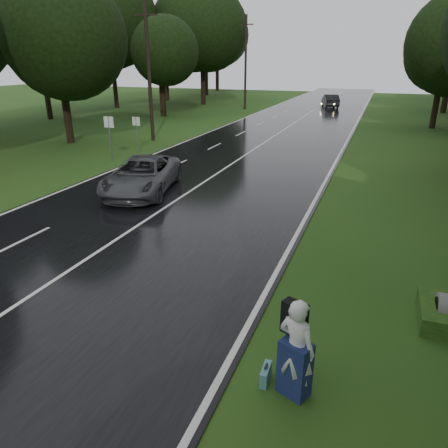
# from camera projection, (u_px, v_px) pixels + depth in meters

# --- Properties ---
(ground) EXTENTS (160.00, 160.00, 0.00)m
(ground) POSITION_uv_depth(u_px,v_px,m) (51.00, 283.00, 11.70)
(ground) COLOR #274A16
(ground) RESTS_ON ground
(road) EXTENTS (12.00, 140.00, 0.04)m
(road) POSITION_uv_depth(u_px,v_px,m) (254.00, 149.00, 29.11)
(road) COLOR black
(road) RESTS_ON ground
(lane_center) EXTENTS (0.12, 140.00, 0.01)m
(lane_center) POSITION_uv_depth(u_px,v_px,m) (254.00, 149.00, 29.10)
(lane_center) COLOR silver
(lane_center) RESTS_ON road
(grey_car) EXTENTS (3.93, 6.24, 1.61)m
(grey_car) POSITION_uv_depth(u_px,v_px,m) (142.00, 175.00, 19.42)
(grey_car) COLOR #414345
(grey_car) RESTS_ON road
(far_car) EXTENTS (2.95, 5.17, 1.61)m
(far_car) POSITION_uv_depth(u_px,v_px,m) (330.00, 101.00, 54.86)
(far_car) COLOR black
(far_car) RESTS_ON road
(hitchhiker) EXTENTS (0.87, 0.84, 2.03)m
(hitchhiker) POSITION_uv_depth(u_px,v_px,m) (296.00, 351.00, 7.54)
(hitchhiker) COLOR silver
(hitchhiker) RESTS_ON ground
(suitcase) EXTENTS (0.15, 0.49, 0.34)m
(suitcase) POSITION_uv_depth(u_px,v_px,m) (266.00, 374.00, 8.07)
(suitcase) COLOR teal
(suitcase) RESTS_ON ground
(utility_pole_mid) EXTENTS (1.80, 0.28, 9.81)m
(utility_pole_mid) POSITION_uv_depth(u_px,v_px,m) (153.00, 140.00, 32.56)
(utility_pole_mid) COLOR black
(utility_pole_mid) RESTS_ON ground
(utility_pole_far) EXTENTS (1.80, 0.28, 10.89)m
(utility_pole_far) POSITION_uv_depth(u_px,v_px,m) (245.00, 109.00, 53.03)
(utility_pole_far) COLOR black
(utility_pole_far) RESTS_ON ground
(road_sign_a) EXTENTS (0.65, 0.10, 2.73)m
(road_sign_a) POSITION_uv_depth(u_px,v_px,m) (113.00, 161.00, 25.74)
(road_sign_a) COLOR white
(road_sign_a) RESTS_ON ground
(road_sign_b) EXTENTS (0.56, 0.10, 2.35)m
(road_sign_b) POSITION_uv_depth(u_px,v_px,m) (138.00, 152.00, 28.37)
(road_sign_b) COLOR white
(road_sign_b) RESTS_ON ground
(tree_left_d) EXTENTS (7.96, 7.96, 12.43)m
(tree_left_d) POSITION_uv_depth(u_px,v_px,m) (71.00, 143.00, 31.61)
(tree_left_d) COLOR black
(tree_left_d) RESTS_ON ground
(tree_left_e) EXTENTS (7.76, 7.76, 12.13)m
(tree_left_e) POSITION_uv_depth(u_px,v_px,m) (164.00, 116.00, 46.45)
(tree_left_e) COLOR black
(tree_left_e) RESTS_ON ground
(tree_left_f) EXTENTS (10.68, 10.68, 16.69)m
(tree_left_f) POSITION_uv_depth(u_px,v_px,m) (203.00, 104.00, 58.79)
(tree_left_f) COLOR black
(tree_left_f) RESTS_ON ground
(tree_right_e) EXTENTS (7.49, 7.49, 11.70)m
(tree_right_e) POSITION_uv_depth(u_px,v_px,m) (432.00, 128.00, 38.30)
(tree_right_e) COLOR black
(tree_right_e) RESTS_ON ground
(tree_right_f) EXTENTS (8.88, 8.88, 13.88)m
(tree_right_f) POSITION_uv_depth(u_px,v_px,m) (443.00, 113.00, 49.49)
(tree_right_f) COLOR black
(tree_right_f) RESTS_ON ground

